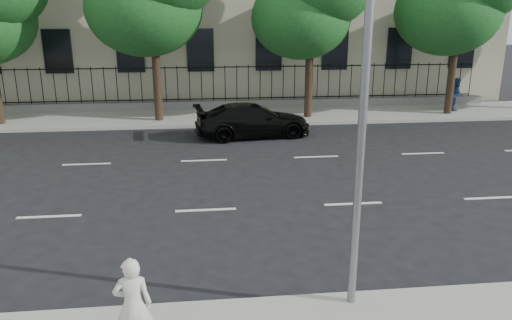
% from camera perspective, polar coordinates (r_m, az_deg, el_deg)
% --- Properties ---
extents(ground, '(120.00, 120.00, 0.00)m').
position_cam_1_polar(ground, '(11.04, -5.59, -10.72)').
color(ground, black).
rests_on(ground, ground).
extents(far_sidewalk, '(60.00, 4.00, 0.15)m').
position_cam_1_polar(far_sidewalk, '(24.31, -6.13, 4.93)').
color(far_sidewalk, gray).
rests_on(far_sidewalk, ground).
extents(lane_markings, '(49.60, 4.62, 0.01)m').
position_cam_1_polar(lane_markings, '(15.40, -5.87, -2.48)').
color(lane_markings, silver).
rests_on(lane_markings, ground).
extents(iron_fence, '(30.00, 0.50, 2.20)m').
position_cam_1_polar(iron_fence, '(25.87, -6.20, 6.95)').
color(iron_fence, slate).
rests_on(iron_fence, far_sidewalk).
extents(street_light, '(0.25, 3.32, 8.05)m').
position_cam_1_polar(street_light, '(8.39, 11.65, 16.87)').
color(street_light, slate).
rests_on(street_light, near_sidewalk).
extents(black_sedan, '(4.94, 2.49, 1.38)m').
position_cam_1_polar(black_sedan, '(20.59, -0.38, 4.58)').
color(black_sedan, black).
rests_on(black_sedan, ground).
extents(woman_near, '(0.59, 0.41, 1.54)m').
position_cam_1_polar(woman_near, '(7.87, -13.88, -15.82)').
color(woman_near, beige).
rests_on(woman_near, near_sidewalk).
extents(pedestrian_far, '(0.83, 0.94, 1.63)m').
position_cam_1_polar(pedestrian_far, '(27.21, 21.93, 7.00)').
color(pedestrian_far, navy).
rests_on(pedestrian_far, far_sidewalk).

